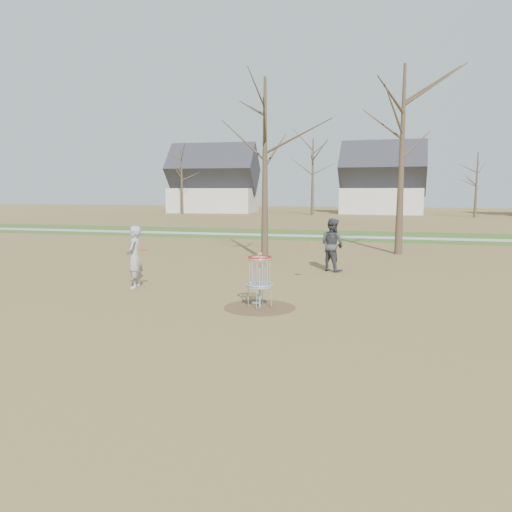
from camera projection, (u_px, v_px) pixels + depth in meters
The scene contains 11 objects.
ground at pixel (260, 308), 12.50m from camera, with size 160.00×160.00×0.00m, color brown.
green_band at pixel (341, 235), 32.61m from camera, with size 160.00×8.00×0.01m, color #2D5119.
footpath at pixel (339, 237), 31.65m from camera, with size 160.00×1.50×0.01m, color #9E9E99.
dirt_circle at pixel (260, 307), 12.50m from camera, with size 1.80×1.80×0.01m, color #47331E.
player_standing at pixel (134, 257), 14.93m from camera, with size 0.68×0.45×1.87m, color #A5A5A5.
player_throwing at pixel (332, 245), 18.10m from camera, with size 0.93×0.73×1.92m, color #393A3E.
disc_grounded at pixel (256, 303), 12.94m from camera, with size 0.22×0.22×0.02m, color white.
discs_in_play at pixel (235, 246), 15.24m from camera, with size 4.83×2.69×0.13m.
disc_golf_basket at pixel (260, 272), 12.38m from camera, with size 0.64×0.64×1.35m.
bare_trees at pixel (377, 164), 45.61m from camera, with size 52.62×44.98×9.00m.
houses_row at pixel (402, 186), 61.25m from camera, with size 56.51×10.01×7.26m.
Camera 1 is at (3.08, -11.83, 2.91)m, focal length 35.00 mm.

